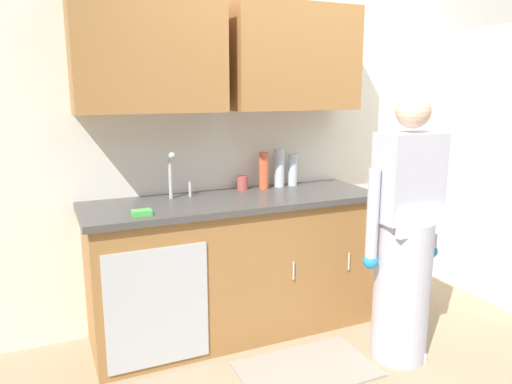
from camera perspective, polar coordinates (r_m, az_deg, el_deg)
ground_plane at (r=3.24m, az=12.13°, el=-18.80°), size 9.00×9.00×0.00m
kitchen_wall_with_uppers at (r=3.57m, az=1.81°, el=9.29°), size 4.80×0.44×2.70m
closet_door_panel at (r=4.13m, az=25.90°, el=2.53°), size 0.04×1.10×2.10m
counter_cabinet at (r=3.35m, az=-2.54°, el=-8.90°), size 1.90×0.62×0.90m
countertop at (r=3.21m, az=-2.57°, el=-1.03°), size 1.96×0.66×0.04m
sink at (r=3.11m, az=-8.55°, el=-1.48°), size 0.50×0.36×0.35m
person_at_sink at (r=3.08m, az=16.97°, el=-6.57°), size 0.55×0.34×1.62m
floor_mat at (r=3.10m, az=5.96°, el=-19.95°), size 0.80×0.50×0.01m
bottle_dish_liquid at (r=3.60m, az=4.35°, el=2.60°), size 0.07×0.07×0.23m
bottle_cleaner_spray at (r=3.55m, az=2.76°, el=2.83°), size 0.07×0.07×0.28m
bottle_water_tall at (r=3.47m, az=0.92°, el=2.51°), size 0.07×0.07×0.26m
cup_by_sink at (r=3.45m, az=-1.61°, el=1.06°), size 0.08×0.08×0.10m
sponge at (r=2.84m, az=-13.25°, el=-2.36°), size 0.11×0.07×0.03m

